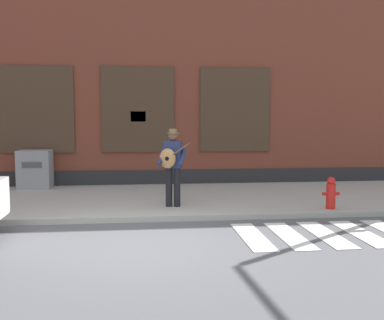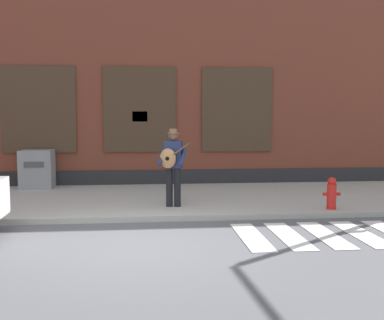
# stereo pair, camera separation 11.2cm
# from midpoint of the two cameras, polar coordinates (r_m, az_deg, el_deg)

# --- Properties ---
(ground_plane) EXTENTS (160.00, 160.00, 0.00)m
(ground_plane) POSITION_cam_midpoint_polar(r_m,az_deg,el_deg) (7.52, -6.91, -10.83)
(ground_plane) COLOR #56565B
(sidewalk) EXTENTS (28.00, 4.46, 0.12)m
(sidewalk) POSITION_cam_midpoint_polar(r_m,az_deg,el_deg) (11.32, -6.45, -5.02)
(sidewalk) COLOR #ADAAA3
(sidewalk) RESTS_ON ground
(building_backdrop) EXTENTS (28.00, 4.06, 6.49)m
(building_backdrop) POSITION_cam_midpoint_polar(r_m,az_deg,el_deg) (15.40, -6.33, 9.58)
(building_backdrop) COLOR brown
(building_backdrop) RESTS_ON ground
(busker) EXTENTS (0.72, 0.65, 1.73)m
(busker) POSITION_cam_midpoint_polar(r_m,az_deg,el_deg) (9.92, -2.17, -0.34)
(busker) COLOR black
(busker) RESTS_ON sidewalk
(utility_box) EXTENTS (0.89, 0.70, 1.07)m
(utility_box) POSITION_cam_midpoint_polar(r_m,az_deg,el_deg) (13.35, -18.84, -1.10)
(utility_box) COLOR gray
(utility_box) RESTS_ON sidewalk
(fire_hydrant) EXTENTS (0.38, 0.20, 0.70)m
(fire_hydrant) POSITION_cam_midpoint_polar(r_m,az_deg,el_deg) (10.21, 17.61, -4.06)
(fire_hydrant) COLOR red
(fire_hydrant) RESTS_ON sidewalk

